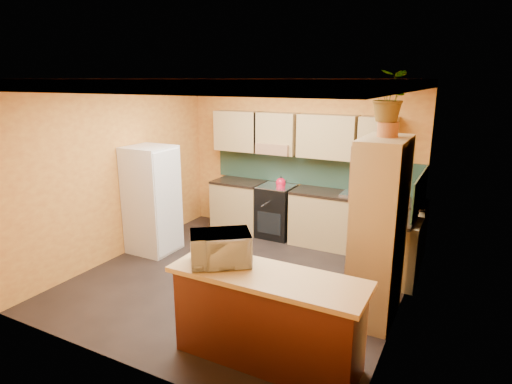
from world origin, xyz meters
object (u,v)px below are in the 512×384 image
Objects in this scene: stove at (276,211)px; base_cabinets_back at (310,217)px; pantry at (379,231)px; fridge at (152,200)px; breakfast_bar at (267,321)px; microwave at (220,248)px.

base_cabinets_back is at bearing 0.00° from stove.
base_cabinets_back is at bearing 128.99° from pantry.
fridge is 3.35m from breakfast_bar.
pantry is at bearing -51.01° from base_cabinets_back.
breakfast_bar is (0.77, -3.20, 0.00)m from base_cabinets_back.
stove is at bearing 138.88° from pantry.
stove is at bearing 68.30° from microwave.
microwave is (2.35, -1.69, 0.24)m from fridge.
stove is 0.54× the size of fridge.
pantry is at bearing 61.32° from breakfast_bar.
base_cabinets_back is 2.15× the size of fridge.
pantry reaches higher than microwave.
microwave reaches higher than breakfast_bar.
breakfast_bar is at bearing -76.45° from base_cabinets_back.
base_cabinets_back is at bearing 103.55° from breakfast_bar.
pantry is (1.50, -1.86, 0.61)m from base_cabinets_back.
pantry is (2.13, -1.86, 0.59)m from stove.
microwave is (0.88, -3.20, 0.64)m from stove.
fridge is 3.62m from pantry.
fridge is 2.90m from microwave.
pantry is at bearing -5.48° from fridge.
breakfast_bar is at bearing -30.48° from fridge.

